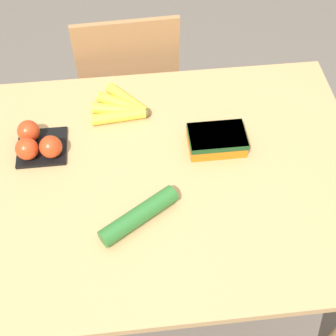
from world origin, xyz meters
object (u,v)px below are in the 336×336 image
object	(u,v)px
chair	(129,86)
carrot_bag	(217,139)
banana_bunch	(122,108)
tomato_pack	(37,143)
cucumber_near	(139,215)

from	to	relation	value
chair	carrot_bag	xyz separation A→B (m)	(0.26, -0.59, 0.29)
banana_bunch	tomato_pack	size ratio (longest dim) A/B	1.27
carrot_bag	tomato_pack	bearing A→B (deg)	175.76
chair	banana_bunch	world-z (taller)	chair
tomato_pack	carrot_bag	distance (m)	0.55
chair	tomato_pack	size ratio (longest dim) A/B	5.80
tomato_pack	chair	bearing A→B (deg)	61.71
chair	tomato_pack	bearing A→B (deg)	59.29
chair	carrot_bag	world-z (taller)	chair
chair	cucumber_near	size ratio (longest dim) A/B	3.81
banana_bunch	carrot_bag	distance (m)	0.34
tomato_pack	carrot_bag	xyz separation A→B (m)	(0.55, -0.04, -0.00)
carrot_bag	banana_bunch	bearing A→B (deg)	147.28
tomato_pack	carrot_bag	bearing A→B (deg)	-4.24
carrot_bag	cucumber_near	xyz separation A→B (m)	(-0.26, -0.24, -0.01)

